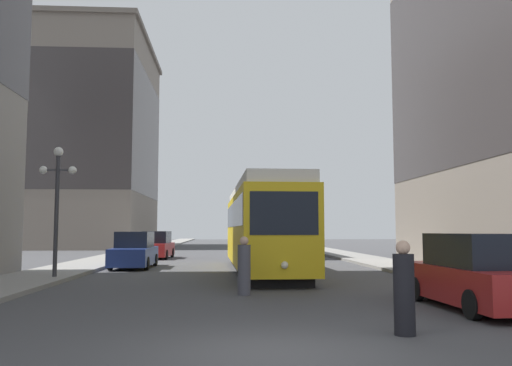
{
  "coord_description": "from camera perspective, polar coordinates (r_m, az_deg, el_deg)",
  "views": [
    {
      "loc": [
        -0.83,
        -8.36,
        1.91
      ],
      "look_at": [
        0.28,
        9.65,
        3.51
      ],
      "focal_mm": 37.2,
      "sensor_mm": 36.0,
      "label": 1
    }
  ],
  "objects": [
    {
      "name": "sidewalk_left",
      "position": [
        48.93,
        -12.1,
        -7.1
      ],
      "size": [
        2.94,
        120.0,
        0.15
      ],
      "primitive_type": "cube",
      "color": "gray",
      "rests_on": "ground"
    },
    {
      "name": "building_left_corner",
      "position": [
        63.04,
        -17.47,
        4.36
      ],
      "size": [
        13.61,
        20.77,
        23.26
      ],
      "color": "slate",
      "rests_on": "ground"
    },
    {
      "name": "streetcar",
      "position": [
        24.37,
        0.61,
        -4.61
      ],
      "size": [
        2.99,
        15.14,
        3.89
      ],
      "rotation": [
        0.0,
        0.0,
        0.03
      ],
      "color": "black",
      "rests_on": "ground"
    },
    {
      "name": "parked_car_left_near",
      "position": [
        27.55,
        -12.93,
        -7.15
      ],
      "size": [
        1.91,
        4.9,
        1.82
      ],
      "rotation": [
        0.0,
        0.0,
        -0.0
      ],
      "color": "black",
      "rests_on": "ground"
    },
    {
      "name": "lamp_post_left_near",
      "position": [
        21.66,
        -20.59,
        -0.7
      ],
      "size": [
        1.41,
        0.36,
        4.94
      ],
      "color": "#333338",
      "rests_on": "sidewalk_left"
    },
    {
      "name": "parked_car_left_mid",
      "position": [
        36.34,
        -10.63,
        -6.66
      ],
      "size": [
        2.04,
        4.67,
        1.82
      ],
      "rotation": [
        0.0,
        0.0,
        -0.04
      ],
      "color": "black",
      "rests_on": "ground"
    },
    {
      "name": "transit_bus",
      "position": [
        39.83,
        3.68,
        -5.0
      ],
      "size": [
        2.62,
        12.7,
        3.45
      ],
      "rotation": [
        0.0,
        0.0,
        -0.0
      ],
      "color": "black",
      "rests_on": "ground"
    },
    {
      "name": "pedestrian_crossing_near",
      "position": [
        10.24,
        15.63,
        -11.1
      ],
      "size": [
        0.38,
        0.38,
        1.72
      ],
      "rotation": [
        0.0,
        0.0,
        3.0
      ],
      "color": "black",
      "rests_on": "ground"
    },
    {
      "name": "sidewalk_right",
      "position": [
        49.2,
        6.96,
        -7.16
      ],
      "size": [
        2.94,
        120.0,
        0.15
      ],
      "primitive_type": "cube",
      "color": "gray",
      "rests_on": "ground"
    },
    {
      "name": "parked_car_right_far",
      "position": [
        14.1,
        22.53,
        -9.01
      ],
      "size": [
        1.99,
        4.89,
        1.82
      ],
      "rotation": [
        0.0,
        0.0,
        3.17
      ],
      "color": "black",
      "rests_on": "ground"
    },
    {
      "name": "pedestrian_crossing_far",
      "position": [
        15.83,
        -1.29,
        -9.09
      ],
      "size": [
        0.38,
        0.38,
        1.71
      ],
      "rotation": [
        0.0,
        0.0,
        5.7
      ],
      "color": "#4C4C56",
      "rests_on": "ground"
    },
    {
      "name": "ground_plane",
      "position": [
        8.61,
        2.21,
        -17.87
      ],
      "size": [
        200.0,
        200.0,
        0.0
      ],
      "primitive_type": "plane",
      "color": "#424244"
    }
  ]
}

